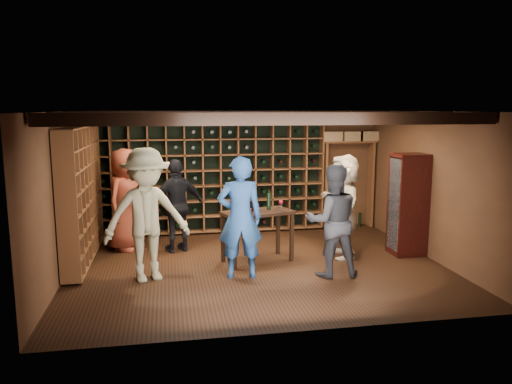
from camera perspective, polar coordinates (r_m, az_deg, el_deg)
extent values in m
plane|color=black|center=(8.28, 0.15, -8.39)|extent=(6.00, 6.00, 0.00)
plane|color=#512F1C|center=(10.43, -2.31, 2.38)|extent=(6.00, 0.00, 6.00)
plane|color=#512F1C|center=(5.59, 4.77, -3.94)|extent=(6.00, 0.00, 6.00)
plane|color=#512F1C|center=(8.02, -21.45, -0.45)|extent=(0.00, 5.00, 5.00)
plane|color=#512F1C|center=(9.01, 19.27, 0.72)|extent=(0.00, 5.00, 5.00)
plane|color=black|center=(7.88, 0.16, 9.18)|extent=(6.00, 6.00, 0.00)
cube|color=black|center=(6.31, 2.80, 8.35)|extent=(5.90, 0.18, 0.16)
cube|color=black|center=(7.39, 0.86, 8.54)|extent=(5.90, 0.18, 0.16)
cube|color=black|center=(8.47, -0.58, 8.67)|extent=(5.90, 0.18, 0.16)
cube|color=black|center=(9.56, -1.69, 8.76)|extent=(5.90, 0.18, 0.16)
cylinder|color=black|center=(7.75, -8.69, 8.26)|extent=(0.10, 0.10, 0.10)
cylinder|color=black|center=(8.33, 1.71, 8.44)|extent=(0.10, 0.10, 0.10)
cylinder|color=black|center=(7.97, 10.62, 8.23)|extent=(0.10, 0.10, 0.10)
cylinder|color=black|center=(9.03, -2.48, 8.52)|extent=(0.10, 0.10, 0.10)
cube|color=brown|center=(10.22, -5.10, 1.63)|extent=(4.65, 0.30, 2.20)
cube|color=black|center=(10.22, -5.10, 1.63)|extent=(4.56, 0.02, 2.16)
cube|color=brown|center=(8.80, -19.30, -0.15)|extent=(0.30, 2.65, 2.20)
cube|color=black|center=(8.80, -19.30, -0.15)|extent=(0.29, 0.02, 2.16)
cube|color=brown|center=(10.79, 10.59, 5.67)|extent=(1.15, 0.32, 0.04)
cube|color=brown|center=(11.08, 12.96, 0.90)|extent=(0.05, 0.28, 1.85)
cube|color=brown|center=(10.72, 7.84, 0.76)|extent=(0.05, 0.28, 1.85)
cube|color=#A37B51|center=(10.65, 8.58, 6.32)|extent=(0.40, 0.30, 0.20)
cube|color=#A37B51|center=(10.80, 10.86, 6.30)|extent=(0.40, 0.30, 0.20)
cube|color=#A37B51|center=(10.93, 12.58, 6.28)|extent=(0.40, 0.30, 0.20)
cube|color=black|center=(9.30, 16.75, -6.46)|extent=(0.55, 0.50, 0.10)
cube|color=black|center=(9.11, 17.00, -1.31)|extent=(0.55, 0.50, 1.70)
cube|color=white|center=(9.00, 15.53, -1.37)|extent=(0.01, 0.46, 1.60)
cube|color=black|center=(9.11, 17.00, -1.31)|extent=(0.50, 0.44, 0.02)
sphere|color=#59260C|center=(9.09, 16.92, -0.69)|extent=(0.18, 0.18, 0.18)
imported|color=navy|center=(7.50, -1.83, -2.95)|extent=(0.70, 0.48, 1.86)
imported|color=black|center=(7.67, 8.71, -3.28)|extent=(0.88, 0.70, 1.72)
imported|color=maroon|center=(9.29, -14.67, -0.84)|extent=(0.97, 1.08, 1.85)
imported|color=black|center=(8.99, -8.97, -1.57)|extent=(1.06, 0.73, 1.67)
imported|color=#817759|center=(7.55, -12.40, -2.60)|extent=(1.44, 1.07, 1.98)
imported|color=#C0A98D|center=(8.71, 9.98, -1.58)|extent=(0.72, 1.70, 1.78)
cube|color=black|center=(8.28, 0.16, -2.38)|extent=(1.26, 0.87, 0.05)
cube|color=black|center=(7.95, -2.48, -6.07)|extent=(0.07, 0.07, 0.82)
cube|color=black|center=(8.42, 4.10, -5.21)|extent=(0.07, 0.07, 0.82)
cube|color=black|center=(8.38, -3.80, -5.27)|extent=(0.07, 0.07, 0.82)
cube|color=black|center=(8.82, 2.54, -4.51)|extent=(0.07, 0.07, 0.82)
cylinder|color=black|center=(8.17, -1.79, -1.37)|extent=(0.07, 0.07, 0.28)
cylinder|color=black|center=(8.27, -0.28, -1.23)|extent=(0.07, 0.07, 0.28)
cylinder|color=black|center=(8.39, 1.48, -1.07)|extent=(0.07, 0.07, 0.28)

